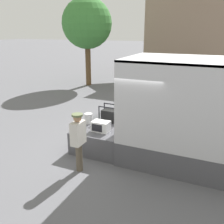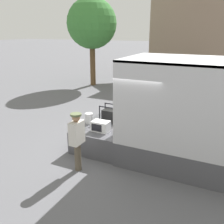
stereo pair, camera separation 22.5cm
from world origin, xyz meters
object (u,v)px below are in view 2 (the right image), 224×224
at_px(street_tree, 92,24).
at_px(microwave, 101,126).
at_px(orange_bucket, 89,118).
at_px(worker_person, 77,136).
at_px(portable_generator, 111,116).

bearing_deg(street_tree, microwave, -58.57).
bearing_deg(orange_bucket, microwave, -33.24).
xyz_separation_m(microwave, worker_person, (-0.07, -1.19, 0.12)).
bearing_deg(orange_bucket, worker_person, -69.35).
xyz_separation_m(orange_bucket, street_tree, (-4.60, 8.20, 3.16)).
bearing_deg(microwave, worker_person, -93.13).
bearing_deg(microwave, street_tree, 121.43).
relative_size(microwave, worker_person, 0.33).
relative_size(microwave, street_tree, 0.09).
relative_size(microwave, orange_bucket, 1.58).
relative_size(orange_bucket, street_tree, 0.06).
xyz_separation_m(worker_person, street_tree, (-5.22, 9.85, 3.04)).
relative_size(portable_generator, street_tree, 0.12).
bearing_deg(worker_person, street_tree, 117.94).
height_order(portable_generator, orange_bucket, portable_generator).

